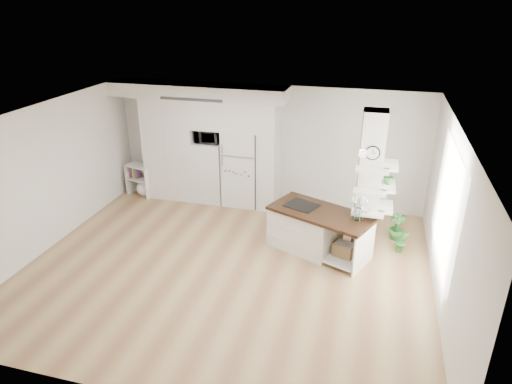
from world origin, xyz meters
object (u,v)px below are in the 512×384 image
at_px(floor_plant_a, 402,241).
at_px(refrigerator, 242,167).
at_px(bookshelf, 142,182).
at_px(kitchen_island, 311,228).

bearing_deg(floor_plant_a, refrigerator, 159.21).
bearing_deg(bookshelf, kitchen_island, -5.55).
distance_m(kitchen_island, bookshelf, 4.54).
distance_m(bookshelf, floor_plant_a, 6.08).
bearing_deg(bookshelf, refrigerator, 17.81).
xyz_separation_m(kitchen_island, floor_plant_a, (1.68, 0.32, -0.22)).
distance_m(refrigerator, kitchen_island, 2.52).
bearing_deg(refrigerator, kitchen_island, -41.98).
xyz_separation_m(refrigerator, floor_plant_a, (3.52, -1.34, -0.65)).
bearing_deg(refrigerator, bookshelf, -175.54).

